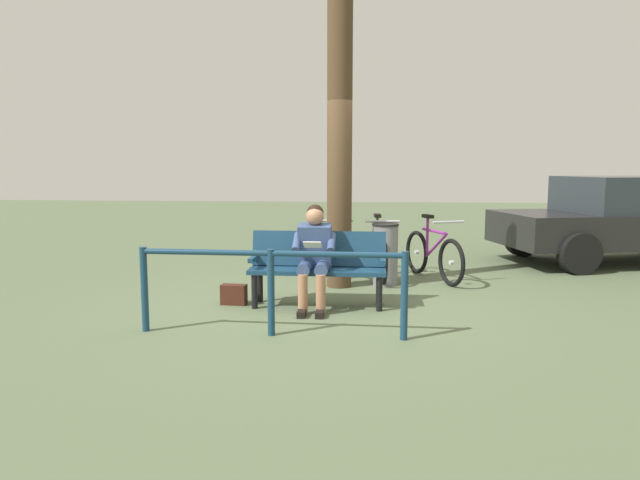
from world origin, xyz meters
TOP-DOWN VIEW (x-y plane):
  - ground_plane at (0.00, 0.00)m, footprint 40.00×40.00m
  - bench at (-0.00, -0.12)m, footprint 1.60×0.49m
  - person_reading at (0.03, 0.04)m, footprint 0.49×0.77m
  - handbag at (1.00, -0.04)m, footprint 0.31×0.16m
  - tree_trunk at (-0.19, -1.20)m, footprint 0.34×0.34m
  - litter_bin at (-0.82, -1.37)m, footprint 0.37×0.37m
  - bicycle_silver at (-1.52, -1.81)m, footprint 0.75×1.57m
  - bicycle_green at (-0.73, -1.84)m, footprint 0.48×1.68m
  - bicycle_black at (-0.07, -1.87)m, footprint 0.48×1.67m
  - railing_fence at (0.33, 1.16)m, footprint 2.63×0.13m
  - parked_car at (-4.98, -3.62)m, footprint 4.50×2.73m

SIDE VIEW (x-z plane):
  - ground_plane at x=0.00m, z-range 0.00..0.00m
  - handbag at x=1.00m, z-range 0.00..0.24m
  - bicycle_silver at x=-1.52m, z-range -0.11..0.83m
  - bicycle_green at x=-0.73m, z-range -0.11..0.83m
  - bicycle_black at x=-0.07m, z-range -0.11..0.83m
  - litter_bin at x=-0.82m, z-range 0.00..0.86m
  - bench at x=0.00m, z-range 0.07..0.94m
  - railing_fence at x=0.33m, z-range 0.15..1.00m
  - person_reading at x=0.03m, z-range 0.06..1.27m
  - parked_car at x=-4.98m, z-range 0.04..1.51m
  - tree_trunk at x=-0.19m, z-range 0.00..3.91m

